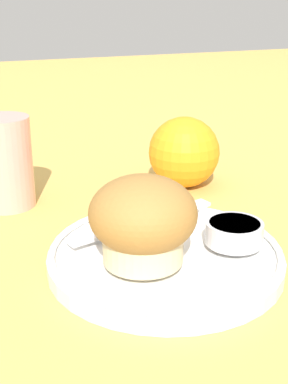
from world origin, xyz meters
name	(u,v)px	position (x,y,z in m)	size (l,w,h in m)	color
ground_plane	(160,260)	(0.00, 0.00, 0.00)	(3.00, 3.00, 0.00)	tan
plate	(165,257)	(0.00, -0.01, 0.01)	(0.21, 0.21, 0.02)	white
muffin	(143,220)	(-0.03, -0.03, 0.06)	(0.09, 0.09, 0.07)	beige
cream_ramekin	(234,231)	(0.06, -0.03, 0.03)	(0.05, 0.05, 0.02)	silver
berry_pair	(144,224)	(-0.01, 0.03, 0.03)	(0.03, 0.01, 0.01)	#4C194C
butter_knife	(144,221)	(0.00, 0.04, 0.02)	(0.16, 0.06, 0.00)	silver
orange_fruit	(184,152)	(0.10, 0.17, 0.04)	(0.09, 0.09, 0.09)	orange
juice_glass	(5,162)	(-0.11, 0.19, 0.05)	(0.06, 0.06, 0.10)	#E5998C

